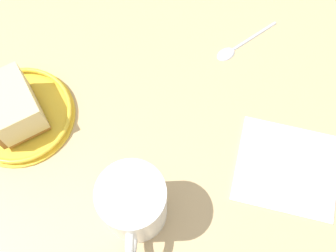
{
  "coord_description": "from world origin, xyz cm",
  "views": [
    {
      "loc": [
        19.6,
        -12.48,
        52.82
      ],
      "look_at": [
        7.47,
        4.32,
        3.0
      ],
      "focal_mm": 44.05,
      "sensor_mm": 36.0,
      "label": 1
    }
  ],
  "objects_px": {
    "cake_slice": "(11,106)",
    "teaspoon": "(235,47)",
    "small_plate": "(20,115)",
    "folded_napkin": "(287,167)",
    "tea_mug": "(134,205)"
  },
  "relations": [
    {
      "from": "small_plate",
      "to": "tea_mug",
      "type": "relative_size",
      "value": 1.46
    },
    {
      "from": "small_plate",
      "to": "tea_mug",
      "type": "height_order",
      "value": "tea_mug"
    },
    {
      "from": "folded_napkin",
      "to": "small_plate",
      "type": "bearing_deg",
      "value": -155.77
    },
    {
      "from": "teaspoon",
      "to": "folded_napkin",
      "type": "bearing_deg",
      "value": -37.08
    },
    {
      "from": "small_plate",
      "to": "teaspoon",
      "type": "height_order",
      "value": "small_plate"
    },
    {
      "from": "tea_mug",
      "to": "folded_napkin",
      "type": "bearing_deg",
      "value": 52.74
    },
    {
      "from": "small_plate",
      "to": "teaspoon",
      "type": "relative_size",
      "value": 1.36
    },
    {
      "from": "cake_slice",
      "to": "folded_napkin",
      "type": "xyz_separation_m",
      "value": [
        0.34,
        0.15,
        -0.03
      ]
    },
    {
      "from": "small_plate",
      "to": "cake_slice",
      "type": "distance_m",
      "value": 0.03
    },
    {
      "from": "small_plate",
      "to": "folded_napkin",
      "type": "xyz_separation_m",
      "value": [
        0.34,
        0.15,
        -0.0
      ]
    },
    {
      "from": "tea_mug",
      "to": "folded_napkin",
      "type": "relative_size",
      "value": 0.78
    },
    {
      "from": "teaspoon",
      "to": "folded_napkin",
      "type": "relative_size",
      "value": 0.84
    },
    {
      "from": "cake_slice",
      "to": "teaspoon",
      "type": "relative_size",
      "value": 0.93
    },
    {
      "from": "tea_mug",
      "to": "folded_napkin",
      "type": "height_order",
      "value": "tea_mug"
    },
    {
      "from": "cake_slice",
      "to": "teaspoon",
      "type": "height_order",
      "value": "cake_slice"
    }
  ]
}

